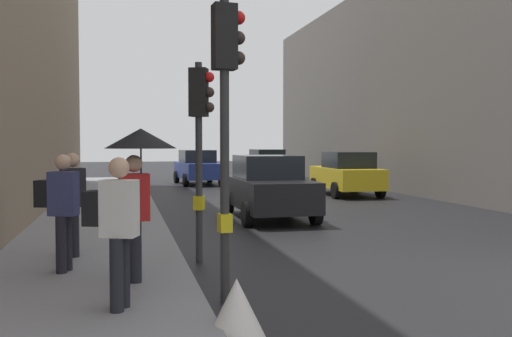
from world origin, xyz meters
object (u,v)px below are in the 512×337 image
(traffic_light_near_left, at_px, (226,93))
(pedestrian_with_umbrella, at_px, (139,161))
(car_yellow_taxi, at_px, (346,174))
(pedestrian_with_black_backpack, at_px, (116,224))
(traffic_light_near_right, at_px, (200,125))
(pedestrian_in_dark_coat, at_px, (73,200))
(pedestrian_with_grey_backpack, at_px, (61,205))
(car_dark_suv, at_px, (269,187))
(car_green_estate, at_px, (266,164))
(warning_sign_triangle, at_px, (237,308))
(car_blue_van, at_px, (198,167))

(traffic_light_near_left, distance_m, pedestrian_with_umbrella, 1.63)
(car_yellow_taxi, bearing_deg, pedestrian_with_black_backpack, -120.98)
(car_yellow_taxi, bearing_deg, traffic_light_near_right, -122.72)
(pedestrian_in_dark_coat, bearing_deg, pedestrian_with_grey_backpack, -93.75)
(car_dark_suv, distance_m, pedestrian_with_grey_backpack, 7.99)
(traffic_light_near_right, height_order, pedestrian_with_black_backpack, traffic_light_near_right)
(traffic_light_near_right, relative_size, pedestrian_with_black_backpack, 1.98)
(pedestrian_in_dark_coat, bearing_deg, pedestrian_with_black_backpack, -77.60)
(traffic_light_near_left, distance_m, pedestrian_with_black_backpack, 2.19)
(traffic_light_near_right, bearing_deg, pedestrian_with_umbrella, -121.62)
(traffic_light_near_left, height_order, traffic_light_near_right, traffic_light_near_left)
(pedestrian_with_umbrella, height_order, pedestrian_in_dark_coat, pedestrian_with_umbrella)
(car_green_estate, height_order, warning_sign_triangle, car_green_estate)
(pedestrian_with_grey_backpack, relative_size, pedestrian_in_dark_coat, 1.00)
(traffic_light_near_left, xyz_separation_m, car_yellow_taxi, (7.47, 14.20, -1.87))
(car_green_estate, distance_m, pedestrian_in_dark_coat, 23.87)
(car_dark_suv, height_order, pedestrian_with_umbrella, pedestrian_with_umbrella)
(traffic_light_near_right, xyz_separation_m, pedestrian_in_dark_coat, (-2.15, 0.26, -1.28))
(pedestrian_with_black_backpack, bearing_deg, traffic_light_near_right, 65.99)
(pedestrian_with_black_backpack, bearing_deg, pedestrian_with_umbrella, 77.45)
(car_yellow_taxi, distance_m, pedestrian_with_grey_backpack, 15.88)
(traffic_light_near_right, bearing_deg, car_yellow_taxi, 57.28)
(car_yellow_taxi, relative_size, pedestrian_with_grey_backpack, 2.40)
(pedestrian_in_dark_coat, bearing_deg, warning_sign_triangle, -64.74)
(car_dark_suv, relative_size, pedestrian_in_dark_coat, 2.38)
(car_green_estate, distance_m, car_yellow_taxi, 10.77)
(car_dark_suv, bearing_deg, car_yellow_taxi, 52.10)
(traffic_light_near_right, relative_size, warning_sign_triangle, 5.38)
(warning_sign_triangle, bearing_deg, pedestrian_with_grey_backpack, 124.42)
(car_yellow_taxi, relative_size, pedestrian_in_dark_coat, 2.40)
(car_green_estate, bearing_deg, pedestrian_with_grey_backpack, -111.24)
(car_yellow_taxi, xyz_separation_m, car_blue_van, (-5.02, 7.72, 0.00))
(car_dark_suv, relative_size, warning_sign_triangle, 6.48)
(traffic_light_near_right, xyz_separation_m, pedestrian_with_black_backpack, (-1.40, -3.15, -1.25))
(traffic_light_near_left, height_order, pedestrian_with_black_backpack, traffic_light_near_left)
(warning_sign_triangle, bearing_deg, car_green_estate, 75.18)
(car_dark_suv, bearing_deg, traffic_light_near_left, -108.18)
(car_dark_suv, relative_size, car_green_estate, 0.98)
(car_blue_van, bearing_deg, pedestrian_in_dark_coat, -103.56)
(pedestrian_in_dark_coat, xyz_separation_m, warning_sign_triangle, (2.01, -4.25, -0.81))
(car_green_estate, relative_size, pedestrian_with_black_backpack, 2.42)
(pedestrian_with_grey_backpack, xyz_separation_m, warning_sign_triangle, (2.09, -3.05, -0.84))
(car_green_estate, bearing_deg, pedestrian_with_black_backpack, -107.88)
(pedestrian_with_umbrella, relative_size, pedestrian_with_grey_backpack, 1.21)
(car_blue_van, xyz_separation_m, pedestrian_with_black_backpack, (-3.85, -22.49, 0.29))
(traffic_light_near_right, distance_m, pedestrian_with_umbrella, 2.17)
(car_blue_van, bearing_deg, car_dark_suv, -89.30)
(car_dark_suv, bearing_deg, car_green_estate, 76.07)
(pedestrian_with_black_backpack, relative_size, pedestrian_with_grey_backpack, 1.00)
(car_dark_suv, relative_size, pedestrian_with_umbrella, 1.97)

